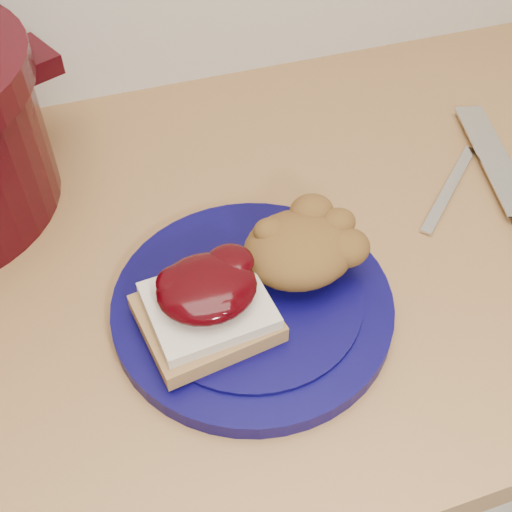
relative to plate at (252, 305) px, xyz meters
name	(u,v)px	position (x,y,z in m)	size (l,w,h in m)	color
base_cabinet	(246,452)	(0.02, 0.08, -0.48)	(4.00, 0.60, 0.86)	beige
plate	(252,305)	(0.00, 0.00, 0.00)	(0.25, 0.25, 0.02)	#07043A
sandwich	(207,304)	(-0.04, -0.01, 0.04)	(0.12, 0.11, 0.05)	olive
stuffing_mound	(299,249)	(0.05, 0.02, 0.04)	(0.10, 0.09, 0.05)	brown
butter_knife	(450,188)	(0.25, 0.09, -0.01)	(0.16, 0.01, 0.00)	silver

